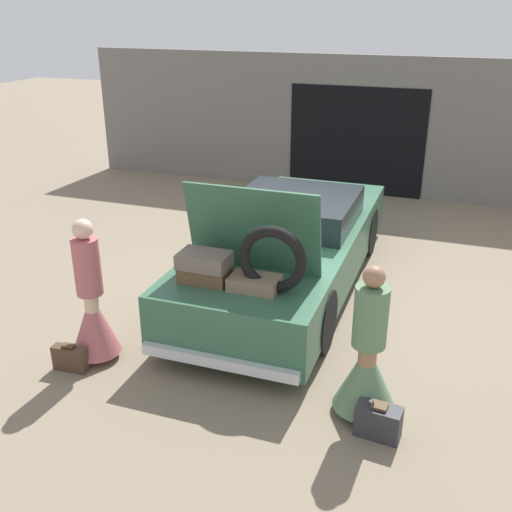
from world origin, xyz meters
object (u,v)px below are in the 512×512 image
object	(u,v)px
car	(289,247)
person_left	(92,310)
suitcase_beside_left_person	(70,358)
suitcase_beside_right_person	(378,421)
person_right	(367,363)

from	to	relation	value
car	person_left	bearing A→B (deg)	-121.24
suitcase_beside_left_person	car	bearing A→B (deg)	59.70
car	suitcase_beside_right_person	bearing A→B (deg)	-58.54
person_right	suitcase_beside_right_person	size ratio (longest dim) A/B	3.61
suitcase_beside_right_person	suitcase_beside_left_person	bearing A→B (deg)	-179.41
person_left	person_right	xyz separation A→B (m)	(3.05, 0.02, -0.04)
car	person_right	world-z (taller)	car
person_right	suitcase_beside_left_person	world-z (taller)	person_right
person_right	car	bearing A→B (deg)	37.53
suitcase_beside_left_person	suitcase_beside_right_person	world-z (taller)	suitcase_beside_right_person
car	suitcase_beside_left_person	bearing A→B (deg)	-120.30
person_left	person_right	bearing A→B (deg)	104.72
car	suitcase_beside_left_person	world-z (taller)	car
person_left	suitcase_beside_left_person	distance (m)	0.57
person_left	suitcase_beside_left_person	size ratio (longest dim) A/B	4.30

